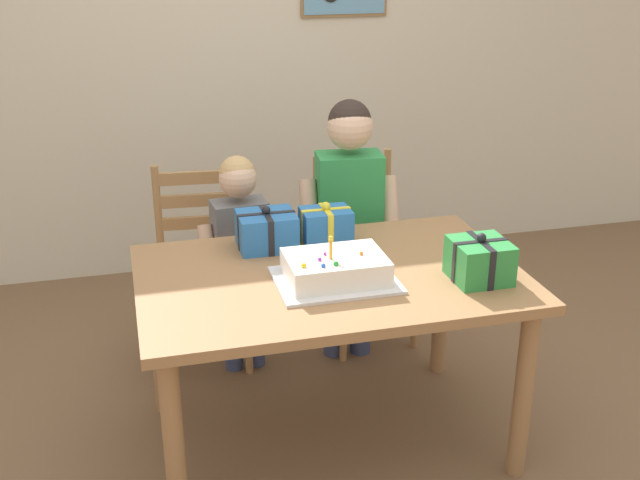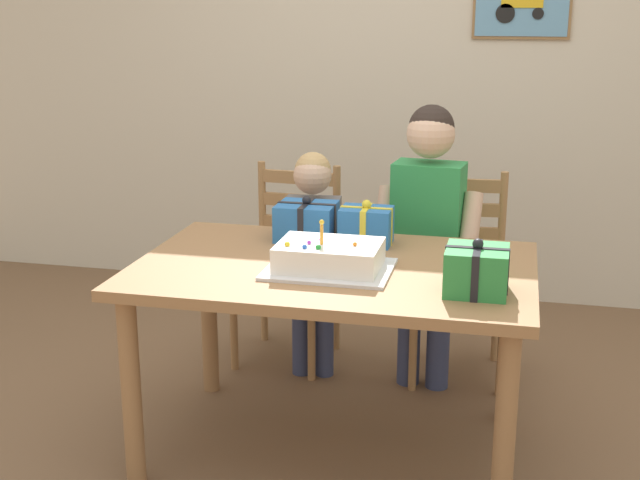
{
  "view_description": "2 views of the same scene",
  "coord_description": "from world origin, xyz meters",
  "px_view_note": "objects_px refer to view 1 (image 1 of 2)",
  "views": [
    {
      "loc": [
        -0.71,
        -2.59,
        1.96
      ],
      "look_at": [
        -0.02,
        0.08,
        0.85
      ],
      "focal_mm": 43.97,
      "sensor_mm": 36.0,
      "label": 1
    },
    {
      "loc": [
        0.62,
        -2.88,
        1.67
      ],
      "look_at": [
        -0.06,
        0.02,
        0.83
      ],
      "focal_mm": 47.87,
      "sensor_mm": 36.0,
      "label": 2
    }
  ],
  "objects_px": {
    "birthday_cake": "(337,269)",
    "gift_box_red_large": "(267,230)",
    "child_older": "(349,207)",
    "child_younger": "(241,244)",
    "gift_box_beside_cake": "(480,260)",
    "gift_box_corner_small": "(326,226)",
    "chair_left": "(202,265)",
    "dining_table": "(330,296)",
    "chair_right": "(362,248)"
  },
  "relations": [
    {
      "from": "chair_right",
      "to": "child_younger",
      "type": "bearing_deg",
      "value": -163.7
    },
    {
      "from": "dining_table",
      "to": "chair_left",
      "type": "distance_m",
      "value": 0.94
    },
    {
      "from": "birthday_cake",
      "to": "chair_right",
      "type": "distance_m",
      "value": 1.05
    },
    {
      "from": "dining_table",
      "to": "chair_right",
      "type": "bearing_deg",
      "value": 64.46
    },
    {
      "from": "gift_box_red_large",
      "to": "child_older",
      "type": "height_order",
      "value": "child_older"
    },
    {
      "from": "birthday_cake",
      "to": "gift_box_red_large",
      "type": "xyz_separation_m",
      "value": [
        -0.18,
        0.39,
        0.02
      ]
    },
    {
      "from": "dining_table",
      "to": "gift_box_corner_small",
      "type": "xyz_separation_m",
      "value": [
        0.06,
        0.29,
        0.17
      ]
    },
    {
      "from": "gift_box_beside_cake",
      "to": "dining_table",
      "type": "bearing_deg",
      "value": 159.65
    },
    {
      "from": "gift_box_beside_cake",
      "to": "gift_box_corner_small",
      "type": "bearing_deg",
      "value": 132.93
    },
    {
      "from": "gift_box_red_large",
      "to": "chair_left",
      "type": "bearing_deg",
      "value": 112.66
    },
    {
      "from": "gift_box_corner_small",
      "to": "chair_right",
      "type": "distance_m",
      "value": 0.72
    },
    {
      "from": "chair_left",
      "to": "chair_right",
      "type": "xyz_separation_m",
      "value": [
        0.8,
        -0.0,
        0.0
      ]
    },
    {
      "from": "birthday_cake",
      "to": "gift_box_red_large",
      "type": "bearing_deg",
      "value": 115.39
    },
    {
      "from": "birthday_cake",
      "to": "child_younger",
      "type": "height_order",
      "value": "child_younger"
    },
    {
      "from": "dining_table",
      "to": "child_younger",
      "type": "bearing_deg",
      "value": 110.17
    },
    {
      "from": "child_older",
      "to": "dining_table",
      "type": "bearing_deg",
      "value": -112.5
    },
    {
      "from": "gift_box_red_large",
      "to": "chair_right",
      "type": "distance_m",
      "value": 0.85
    },
    {
      "from": "child_younger",
      "to": "gift_box_corner_small",
      "type": "bearing_deg",
      "value": -49.39
    },
    {
      "from": "child_older",
      "to": "child_younger",
      "type": "distance_m",
      "value": 0.52
    },
    {
      "from": "chair_right",
      "to": "child_younger",
      "type": "relative_size",
      "value": 0.89
    },
    {
      "from": "child_younger",
      "to": "dining_table",
      "type": "bearing_deg",
      "value": -69.83
    },
    {
      "from": "chair_right",
      "to": "gift_box_beside_cake",
      "type": "bearing_deg",
      "value": -83.38
    },
    {
      "from": "child_older",
      "to": "gift_box_beside_cake",
      "type": "bearing_deg",
      "value": -73.45
    },
    {
      "from": "gift_box_corner_small",
      "to": "chair_right",
      "type": "relative_size",
      "value": 0.22
    },
    {
      "from": "gift_box_red_large",
      "to": "child_older",
      "type": "distance_m",
      "value": 0.56
    },
    {
      "from": "gift_box_beside_cake",
      "to": "child_older",
      "type": "relative_size",
      "value": 0.17
    },
    {
      "from": "dining_table",
      "to": "chair_right",
      "type": "distance_m",
      "value": 0.94
    },
    {
      "from": "chair_left",
      "to": "child_younger",
      "type": "bearing_deg",
      "value": -49.16
    },
    {
      "from": "chair_left",
      "to": "gift_box_red_large",
      "type": "bearing_deg",
      "value": -67.34
    },
    {
      "from": "chair_left",
      "to": "child_younger",
      "type": "height_order",
      "value": "child_younger"
    },
    {
      "from": "gift_box_beside_cake",
      "to": "chair_right",
      "type": "xyz_separation_m",
      "value": [
        -0.12,
        1.02,
        -0.35
      ]
    },
    {
      "from": "gift_box_beside_cake",
      "to": "chair_right",
      "type": "relative_size",
      "value": 0.23
    },
    {
      "from": "chair_right",
      "to": "gift_box_corner_small",
      "type": "bearing_deg",
      "value": -121.81
    },
    {
      "from": "gift_box_beside_cake",
      "to": "child_older",
      "type": "xyz_separation_m",
      "value": [
        -0.25,
        0.84,
        -0.06
      ]
    },
    {
      "from": "chair_left",
      "to": "chair_right",
      "type": "bearing_deg",
      "value": -0.0
    },
    {
      "from": "gift_box_red_large",
      "to": "child_older",
      "type": "relative_size",
      "value": 0.19
    },
    {
      "from": "dining_table",
      "to": "child_older",
      "type": "relative_size",
      "value": 1.15
    },
    {
      "from": "birthday_cake",
      "to": "gift_box_corner_small",
      "type": "relative_size",
      "value": 2.14
    },
    {
      "from": "birthday_cake",
      "to": "chair_left",
      "type": "xyz_separation_m",
      "value": [
        -0.4,
        0.91,
        -0.33
      ]
    },
    {
      "from": "child_younger",
      "to": "gift_box_red_large",
      "type": "bearing_deg",
      "value": -80.24
    },
    {
      "from": "dining_table",
      "to": "chair_left",
      "type": "relative_size",
      "value": 1.56
    },
    {
      "from": "child_younger",
      "to": "chair_left",
      "type": "bearing_deg",
      "value": 130.84
    },
    {
      "from": "gift_box_beside_cake",
      "to": "gift_box_corner_small",
      "type": "xyz_separation_m",
      "value": [
        -0.45,
        0.49,
        -0.0
      ]
    },
    {
      "from": "child_younger",
      "to": "birthday_cake",
      "type": "bearing_deg",
      "value": -71.55
    },
    {
      "from": "birthday_cake",
      "to": "gift_box_red_large",
      "type": "relative_size",
      "value": 1.87
    },
    {
      "from": "chair_left",
      "to": "child_older",
      "type": "relative_size",
      "value": 0.73
    },
    {
      "from": "gift_box_red_large",
      "to": "gift_box_beside_cake",
      "type": "bearing_deg",
      "value": -35.71
    },
    {
      "from": "birthday_cake",
      "to": "gift_box_beside_cake",
      "type": "relative_size",
      "value": 2.11
    },
    {
      "from": "birthday_cake",
      "to": "chair_left",
      "type": "relative_size",
      "value": 0.48
    },
    {
      "from": "gift_box_corner_small",
      "to": "chair_left",
      "type": "relative_size",
      "value": 0.22
    }
  ]
}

